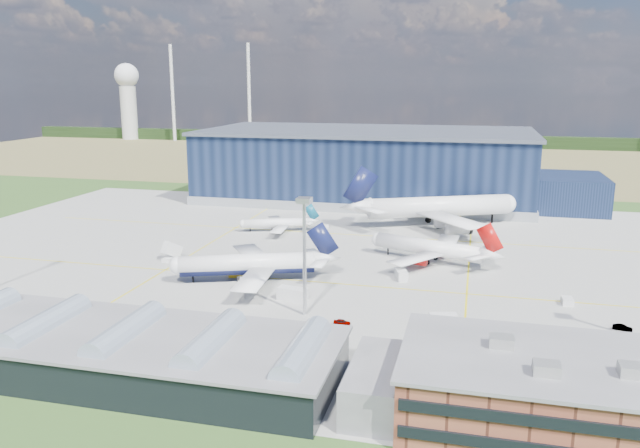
# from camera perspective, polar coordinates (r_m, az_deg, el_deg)

# --- Properties ---
(ground) EXTENTS (600.00, 600.00, 0.00)m
(ground) POSITION_cam_1_polar(r_m,az_deg,el_deg) (151.10, -2.01, -3.97)
(ground) COLOR #2B511E
(ground) RESTS_ON ground
(apron) EXTENTS (220.00, 160.00, 0.08)m
(apron) POSITION_cam_1_polar(r_m,az_deg,el_deg) (160.33, -1.02, -2.95)
(apron) COLOR #9A9A95
(apron) RESTS_ON ground
(farmland) EXTENTS (600.00, 220.00, 0.01)m
(farmland) POSITION_cam_1_polar(r_m,az_deg,el_deg) (363.72, 7.70, 5.90)
(farmland) COLOR olive
(farmland) RESTS_ON ground
(treeline) EXTENTS (600.00, 8.00, 8.00)m
(treeline) POSITION_cam_1_polar(r_m,az_deg,el_deg) (442.45, 8.92, 7.62)
(treeline) COLOR black
(treeline) RESTS_ON ground
(horizon_dressing) EXTENTS (440.20, 18.00, 70.00)m
(horizon_dressing) POSITION_cam_1_polar(r_m,az_deg,el_deg) (491.36, -14.28, 11.43)
(horizon_dressing) COLOR silver
(horizon_dressing) RESTS_ON ground
(hangar) EXTENTS (145.00, 62.00, 26.10)m
(hangar) POSITION_cam_1_polar(r_m,az_deg,el_deg) (238.80, 4.97, 5.12)
(hangar) COLOR #0F1932
(hangar) RESTS_ON ground
(ops_building) EXTENTS (46.00, 23.00, 10.90)m
(ops_building) POSITION_cam_1_polar(r_m,az_deg,el_deg) (89.19, 22.71, -14.19)
(ops_building) COLOR brown
(ops_building) RESTS_ON ground
(glass_concourse) EXTENTS (78.00, 23.00, 8.60)m
(glass_concourse) POSITION_cam_1_polar(r_m,az_deg,el_deg) (100.15, -15.47, -11.27)
(glass_concourse) COLOR black
(glass_concourse) RESTS_ON ground
(light_mast_center) EXTENTS (2.60, 2.60, 23.00)m
(light_mast_center) POSITION_cam_1_polar(r_m,az_deg,el_deg) (116.51, -1.44, -1.23)
(light_mast_center) COLOR #B7B9BF
(light_mast_center) RESTS_ON ground
(airliner_navy) EXTENTS (49.81, 49.32, 12.66)m
(airliner_navy) POSITION_cam_1_polar(r_m,az_deg,el_deg) (140.18, -6.68, -2.71)
(airliner_navy) COLOR white
(airliner_navy) RESTS_ON ground
(airliner_red) EXTENTS (44.95, 44.49, 11.51)m
(airliner_red) POSITION_cam_1_polar(r_m,az_deg,el_deg) (156.36, 9.86, -1.39)
(airliner_red) COLOR white
(airliner_red) RESTS_ON ground
(airliner_widebody) EXTENTS (75.37, 74.76, 18.66)m
(airliner_widebody) POSITION_cam_1_polar(r_m,az_deg,el_deg) (195.66, 10.86, 2.52)
(airliner_widebody) COLOR white
(airliner_widebody) RESTS_ON ground
(airliner_regional) EXTENTS (31.17, 30.85, 7.99)m
(airliner_regional) POSITION_cam_1_polar(r_m,az_deg,el_deg) (186.00, -4.06, 0.51)
(airliner_regional) COLOR white
(airliner_regional) RESTS_ON ground
(gse_tug_a) EXTENTS (3.32, 4.39, 1.63)m
(gse_tug_a) POSITION_cam_1_polar(r_m,az_deg,el_deg) (145.76, -7.82, -4.39)
(gse_tug_a) COLOR gold
(gse_tug_a) RESTS_ON ground
(gse_tug_b) EXTENTS (3.51, 3.67, 1.33)m
(gse_tug_b) POSITION_cam_1_polar(r_m,az_deg,el_deg) (149.35, -6.01, -3.98)
(gse_tug_b) COLOR gold
(gse_tug_b) RESTS_ON ground
(gse_van_a) EXTENTS (6.42, 3.65, 2.64)m
(gse_van_a) POSITION_cam_1_polar(r_m,az_deg,el_deg) (128.71, -2.55, -6.41)
(gse_van_a) COLOR silver
(gse_van_a) RESTS_ON ground
(gse_cart_a) EXTENTS (2.26, 3.29, 1.39)m
(gse_cart_a) POSITION_cam_1_polar(r_m,az_deg,el_deg) (135.92, 21.67, -6.57)
(gse_cart_a) COLOR silver
(gse_cart_a) RESTS_ON ground
(gse_van_b) EXTENTS (3.63, 5.25, 2.20)m
(gse_van_b) POSITION_cam_1_polar(r_m,az_deg,el_deg) (142.89, 7.44, -4.62)
(gse_van_b) COLOR silver
(gse_van_b) RESTS_ON ground
(gse_tug_c) EXTENTS (3.10, 3.69, 1.38)m
(gse_tug_c) POSITION_cam_1_polar(r_m,az_deg,el_deg) (205.47, 12.34, 0.49)
(gse_tug_c) COLOR gold
(gse_tug_c) RESTS_ON ground
(gse_cart_b) EXTENTS (3.62, 3.22, 1.31)m
(gse_cart_b) POSITION_cam_1_polar(r_m,az_deg,el_deg) (190.23, 0.29, -0.21)
(gse_cart_b) COLOR silver
(gse_cart_b) RESTS_ON ground
(gse_van_c) EXTENTS (5.43, 3.58, 2.39)m
(gse_van_c) POSITION_cam_1_polar(r_m,az_deg,el_deg) (117.68, 11.20, -8.62)
(gse_van_c) COLOR silver
(gse_van_c) RESTS_ON ground
(airstair) EXTENTS (3.82, 5.31, 3.16)m
(airstair) POSITION_cam_1_polar(r_m,az_deg,el_deg) (161.55, -13.38, -2.62)
(airstair) COLOR silver
(airstair) RESTS_ON ground
(car_a) EXTENTS (3.17, 1.32, 1.07)m
(car_a) POSITION_cam_1_polar(r_m,az_deg,el_deg) (116.45, 2.03, -8.96)
(car_a) COLOR #99999E
(car_a) RESTS_ON ground
(car_b) EXTENTS (3.52, 2.01, 1.10)m
(car_b) POSITION_cam_1_polar(r_m,az_deg,el_deg) (126.29, 25.92, -8.53)
(car_b) COLOR #99999E
(car_b) RESTS_ON ground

